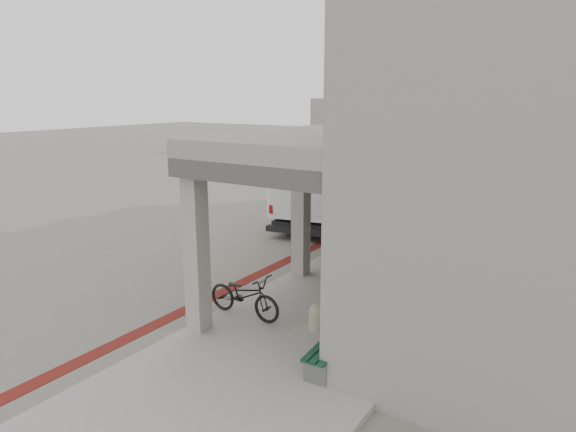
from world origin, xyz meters
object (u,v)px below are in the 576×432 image
Objects in this scene: bench at (336,345)px; utility_cabinet at (402,252)px; fedex_truck at (335,172)px; bicycle_black at (244,295)px.

utility_cabinet reaches higher than bench.
fedex_truck is 11.87m from bench.
utility_cabinet is (4.71, -5.08, -1.18)m from fedex_truck.
bench is 1.86× the size of utility_cabinet.
bench is (5.49, -10.43, -1.38)m from fedex_truck.
fedex_truck reaches higher than bicycle_black.
fedex_truck is at bearing 17.31° from bicycle_black.
bench is 1.08× the size of bicycle_black.
utility_cabinet is 5.00m from bicycle_black.
bicycle_black is (2.91, -9.75, -1.23)m from fedex_truck.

